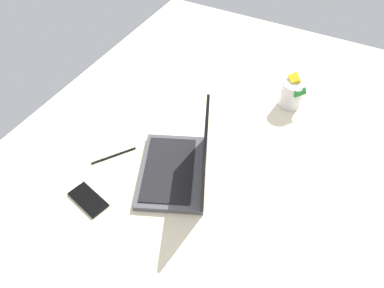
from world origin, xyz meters
The scene contains 5 objects.
bed_mattress centered at (0.00, 0.00, 9.00)cm, with size 180.00×140.00×18.00cm, color beige.
laptop centered at (26.49, -0.09, 22.41)cm, with size 39.44×34.26×23.00cm.
snack_cup centered at (-27.29, 22.35, 23.80)cm, with size 10.68×10.38×13.94cm.
cell_phone centered at (50.94, -22.28, 18.40)cm, with size 6.80×14.00×0.80cm, color black.
charger_cable centered at (31.11, -26.27, 18.30)cm, with size 17.00×0.60×0.60cm, color black.
Camera 1 is at (94.56, 39.69, 118.81)cm, focal length 33.63 mm.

